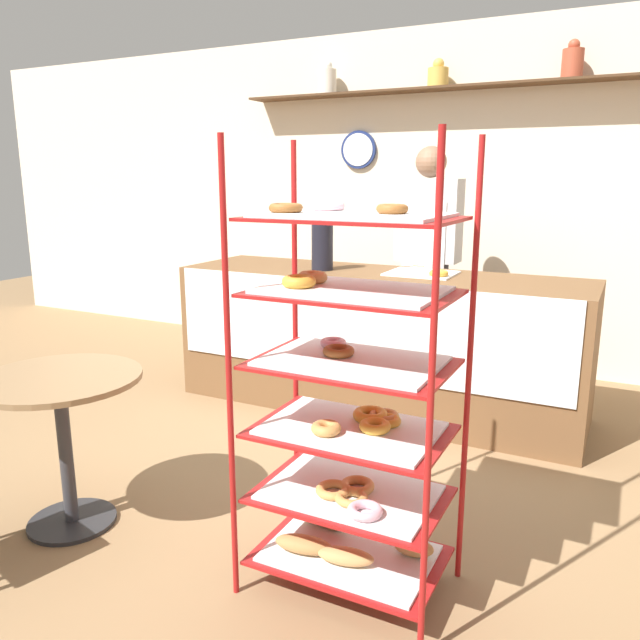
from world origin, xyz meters
name	(u,v)px	position (x,y,z in m)	size (l,w,h in m)	color
ground_plane	(279,489)	(0.00, 0.00, 0.00)	(14.00, 14.00, 0.00)	olive
back_wall	(439,198)	(0.00, 2.64, 1.37)	(10.00, 0.30, 2.70)	beige
display_counter	(378,341)	(0.00, 1.32, 0.46)	(2.69, 0.78, 0.92)	brown
pastry_rack	(349,409)	(0.61, -0.51, 0.72)	(0.75, 0.50, 1.68)	#A51919
person_worker	(427,259)	(0.15, 1.88, 0.96)	(0.45, 0.23, 1.75)	#282833
cafe_table	(62,414)	(-0.68, -0.70, 0.53)	(0.70, 0.70, 0.70)	#262628
coffee_carafe	(322,244)	(-0.40, 1.29, 1.10)	(0.15, 0.15, 0.36)	black
donut_tray_counter	(424,272)	(0.28, 1.39, 0.94)	(0.43, 0.36, 0.05)	white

